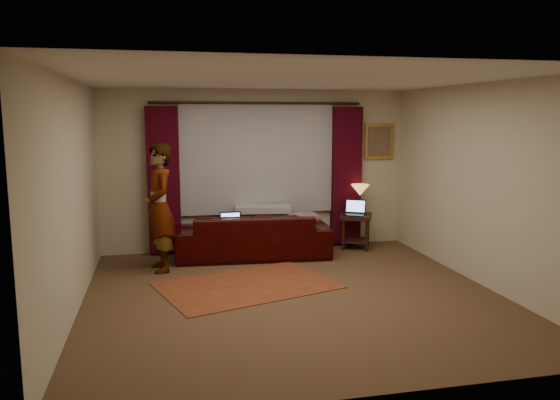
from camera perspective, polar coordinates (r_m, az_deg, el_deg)
The scene contains 20 objects.
floor at distance 6.80m, azimuth 1.37°, elevation -9.96°, with size 5.00×5.00×0.01m, color brown.
ceiling at distance 6.45m, azimuth 1.46°, elevation 12.52°, with size 5.00×5.00×0.02m, color silver.
wall_back at distance 8.93m, azimuth -2.43°, elevation 3.13°, with size 5.00×0.02×2.60m, color beige.
wall_front at distance 4.15m, azimuth 9.71°, elevation -3.59°, with size 5.00×0.02×2.60m, color beige.
wall_left at distance 6.38m, azimuth -20.93°, elevation 0.28°, with size 0.02×5.00×2.60m, color beige.
wall_right at distance 7.49m, azimuth 20.32°, elevation 1.50°, with size 0.02×5.00×2.60m, color beige.
sheer_curtain at distance 8.85m, azimuth -2.37°, elevation 4.38°, with size 2.50×0.05×1.80m, color #9D9DA5.
drape_left at distance 8.70m, azimuth -12.08°, elevation 2.00°, with size 0.50×0.14×2.30m, color #35040F.
drape_right at distance 9.21m, azimuth 6.93°, elevation 2.50°, with size 0.50×0.14×2.30m, color #35040F.
curtain_rod at distance 8.78m, azimuth -2.35°, elevation 10.09°, with size 0.04×0.04×3.40m, color #2F1F0F.
picture_frame at distance 9.46m, azimuth 10.29°, elevation 6.05°, with size 0.50×0.04×0.60m, color gold.
sofa at distance 8.48m, azimuth -2.87°, elevation -2.80°, with size 2.37×1.02×0.95m, color black.
throw_blanket at distance 8.69m, azimuth -1.82°, elevation 0.73°, with size 0.89×0.35×0.10m, color #A09F99.
clothing_pile at distance 8.48m, azimuth 2.48°, elevation -2.00°, with size 0.55×0.42×0.23m, color #724953.
laptop_sofa at distance 8.31m, azimuth -5.08°, elevation -2.23°, with size 0.32×0.35×0.24m, color black, non-canonical shape.
area_rug at distance 7.16m, azimuth -3.45°, elevation -8.90°, with size 2.17×1.44×0.01m, color brown.
end_table at distance 9.14m, azimuth 7.91°, elevation -3.26°, with size 0.49×0.49×0.57m, color black.
tiffany_lamp at distance 9.11m, azimuth 8.35°, elevation 0.08°, with size 0.31×0.31×0.49m, color olive, non-canonical shape.
laptop_table at distance 8.98m, azimuth 7.75°, elevation -0.81°, with size 0.34×0.37×0.25m, color black, non-canonical shape.
person at distance 7.83m, azimuth -12.47°, elevation -0.79°, with size 0.53×0.53×1.81m, color #A09F99.
Camera 1 is at (-1.54, -6.25, 2.18)m, focal length 35.00 mm.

